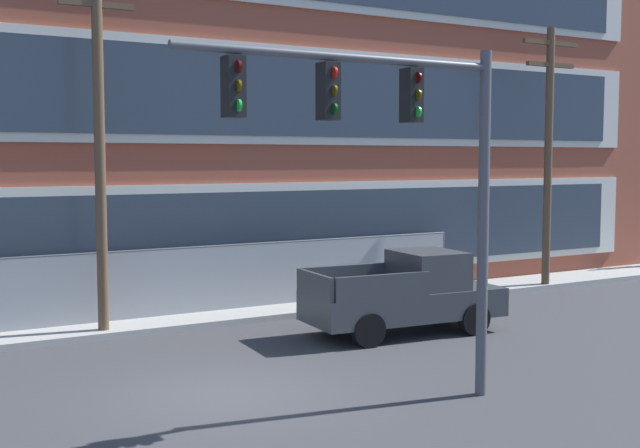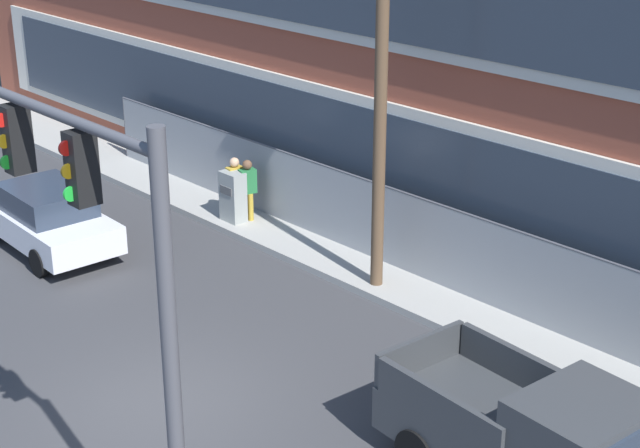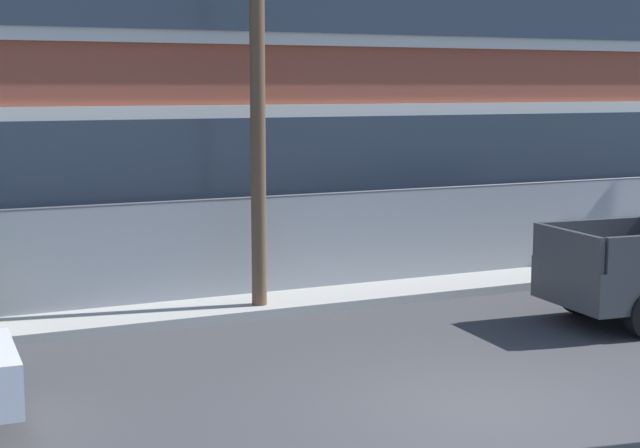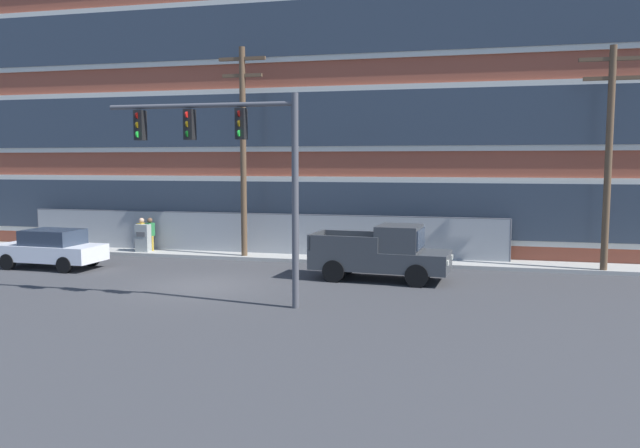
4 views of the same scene
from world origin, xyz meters
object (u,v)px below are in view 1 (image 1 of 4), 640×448
object	(u,v)px
traffic_signal_mast	(399,144)
pickup_truck_dark_grey	(408,295)
utility_pole_midblock	(548,146)
utility_pole_near_corner	(99,131)

from	to	relation	value
traffic_signal_mast	pickup_truck_dark_grey	distance (m)	7.13
traffic_signal_mast	utility_pole_midblock	bearing A→B (deg)	34.40
traffic_signal_mast	utility_pole_midblock	size ratio (longest dim) A/B	0.73
utility_pole_near_corner	utility_pole_midblock	world-z (taller)	utility_pole_near_corner
traffic_signal_mast	utility_pole_near_corner	xyz separation A→B (m)	(-2.80, 8.28, 0.41)
utility_pole_near_corner	utility_pole_midblock	size ratio (longest dim) A/B	1.07
utility_pole_midblock	utility_pole_near_corner	bearing A→B (deg)	179.16
pickup_truck_dark_grey	utility_pole_near_corner	distance (m)	8.44
traffic_signal_mast	utility_pole_near_corner	distance (m)	8.75
pickup_truck_dark_grey	traffic_signal_mast	bearing A→B (deg)	-127.93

